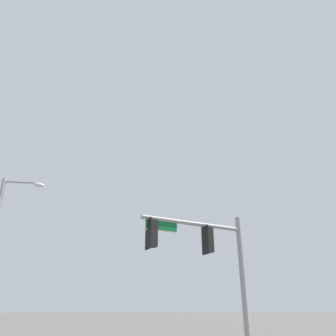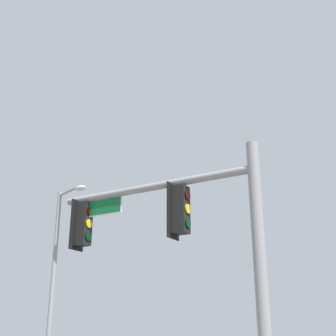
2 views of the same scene
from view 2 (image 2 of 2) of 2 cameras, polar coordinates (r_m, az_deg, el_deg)
signal_pole_near at (r=10.55m, az=1.79°, el=-7.90°), size 5.29×0.75×5.67m
street_lamp at (r=19.75m, az=-13.41°, el=-11.63°), size 2.02×0.69×7.60m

